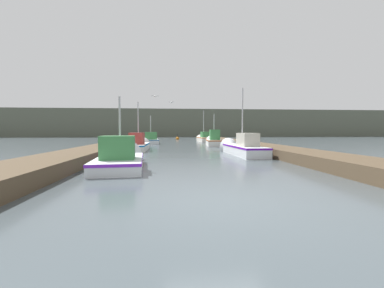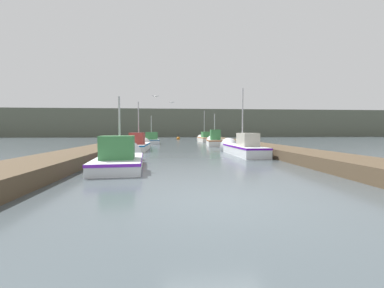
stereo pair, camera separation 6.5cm
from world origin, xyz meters
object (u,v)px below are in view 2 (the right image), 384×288
fishing_boat_4 (151,140)px  seagull_lead (155,96)px  fishing_boat_2 (139,145)px  seagull_1 (172,102)px  fishing_boat_3 (214,141)px  fishing_boat_5 (204,138)px  fishing_boat_1 (241,148)px  fishing_boat_0 (121,158)px  channel_buoy (178,139)px  mooring_piling_1 (136,140)px  mooring_piling_0 (146,138)px

fishing_boat_4 → seagull_lead: size_ratio=9.01×
fishing_boat_2 → seagull_1: size_ratio=10.94×
fishing_boat_3 → fishing_boat_5: bearing=92.9°
fishing_boat_1 → seagull_1: seagull_1 is taller
fishing_boat_0 → fishing_boat_2: 9.54m
channel_buoy → seagull_lead: bearing=-95.8°
fishing_boat_1 → mooring_piling_1: size_ratio=4.99×
mooring_piling_0 → seagull_1: bearing=-69.7°
fishing_boat_0 → fishing_boat_1: size_ratio=0.85×
mooring_piling_1 → seagull_1: seagull_1 is taller
fishing_boat_2 → fishing_boat_3: 8.61m
fishing_boat_1 → mooring_piling_0: size_ratio=6.67×
seagull_lead → mooring_piling_0: bearing=95.2°
fishing_boat_3 → fishing_boat_2: bearing=-139.8°
fishing_boat_4 → mooring_piling_1: (-1.03, -5.79, 0.25)m
fishing_boat_2 → seagull_1: (2.64, 6.72, 4.11)m
mooring_piling_0 → channel_buoy: 7.92m
fishing_boat_0 → seagull_1: size_ratio=10.07×
fishing_boat_3 → seagull_1: size_ratio=8.68×
fishing_boat_5 → seagull_lead: fishing_boat_5 is taller
fishing_boat_1 → fishing_boat_2: 8.40m
fishing_boat_3 → mooring_piling_0: bearing=128.7°
fishing_boat_0 → mooring_piling_1: (-1.23, 13.86, 0.29)m
fishing_boat_3 → fishing_boat_4: bearing=147.3°
fishing_boat_2 → mooring_piling_0: fishing_boat_2 is taller
fishing_boat_2 → fishing_boat_3: fishing_boat_2 is taller
mooring_piling_1 → fishing_boat_4: bearing=79.9°
mooring_piling_1 → channel_buoy: 19.15m
seagull_1 → fishing_boat_2: bearing=98.8°
mooring_piling_1 → seagull_lead: 6.56m
fishing_boat_1 → seagull_lead: bearing=144.4°
fishing_boat_1 → fishing_boat_4: 16.21m
mooring_piling_1 → fishing_boat_2: bearing=-79.1°
seagull_lead → seagull_1: seagull_1 is taller
fishing_boat_2 → seagull_lead: seagull_lead is taller
fishing_boat_3 → mooring_piling_0: 14.01m
seagull_lead → fishing_boat_5: bearing=66.8°
channel_buoy → mooring_piling_1: bearing=-103.9°
fishing_boat_0 → fishing_boat_3: bearing=60.4°
mooring_piling_0 → seagull_lead: size_ratio=1.72×
seagull_1 → mooring_piling_0: bearing=-39.4°
fishing_boat_5 → mooring_piling_0: (-8.15, 2.00, 0.02)m
fishing_boat_1 → mooring_piling_1: fishing_boat_1 is taller
mooring_piling_0 → mooring_piling_1: bearing=-89.2°
fishing_boat_1 → fishing_boat_3: 9.66m
fishing_boat_2 → mooring_piling_0: 16.63m
fishing_boat_5 → seagull_1: size_ratio=9.29×
channel_buoy → seagull_1: size_ratio=2.03×
fishing_boat_0 → mooring_piling_0: size_ratio=5.66×
mooring_piling_0 → fishing_boat_3: bearing=-55.4°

